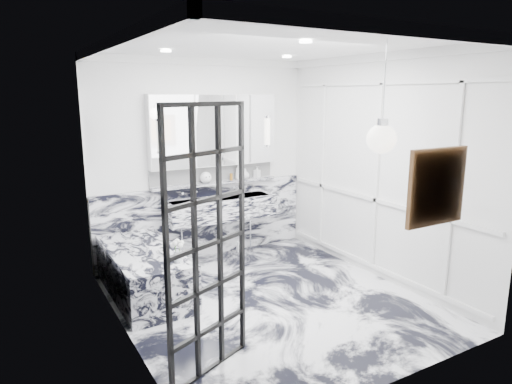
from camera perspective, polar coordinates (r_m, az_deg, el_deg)
floor at (r=5.37m, az=1.65°, el=-13.39°), size 3.60×3.60×0.00m
ceiling at (r=4.88m, az=1.86°, el=17.84°), size 3.60×3.60×0.00m
wall_back at (r=6.51m, az=-6.64°, el=3.96°), size 3.60×0.00×3.60m
wall_front at (r=3.57m, az=17.16°, el=-3.23°), size 3.60×0.00×3.60m
wall_left at (r=4.33m, az=-16.57°, el=-0.57°), size 0.00×3.60×3.60m
wall_right at (r=5.92m, az=15.04°, el=2.83°), size 0.00×3.60×3.60m
marble_clad_back at (r=6.67m, az=-6.37°, el=-3.52°), size 3.18×0.05×1.05m
marble_clad_left at (r=4.34m, az=-16.33°, el=-1.32°), size 0.02×3.56×2.68m
panel_molding at (r=5.93m, az=14.85°, el=1.86°), size 0.03×3.40×2.30m
soap_bottle_a at (r=6.68m, az=-2.23°, el=2.56°), size 0.12×0.12×0.23m
soap_bottle_b at (r=6.84m, az=0.13°, el=2.53°), size 0.10×0.10×0.17m
soap_bottle_c at (r=6.74m, az=-1.37°, el=2.31°), size 0.14×0.14×0.15m
face_pot at (r=6.47m, az=-6.31°, el=1.81°), size 0.17×0.17×0.17m
amber_bottle at (r=6.64m, az=-3.12°, el=1.91°), size 0.04×0.04×0.10m
flower_vase at (r=5.02m, az=-9.75°, el=-7.89°), size 0.09×0.09×0.12m
crittall_door at (r=3.73m, az=-6.04°, el=-6.57°), size 0.83×0.38×2.24m
artwork at (r=3.91m, az=21.67°, el=0.62°), size 0.52×0.05×0.52m
pendant_light at (r=3.96m, az=15.42°, el=6.41°), size 0.25×0.25×0.25m
trough_sink at (r=6.48m, az=-4.41°, el=-2.06°), size 1.60×0.45×0.30m
ledge at (r=6.56m, az=-5.09°, el=1.13°), size 1.90×0.14×0.04m
subway_tile at (r=6.59m, az=-5.34°, el=2.37°), size 1.90×0.03×0.23m
mirror_cabinet at (r=6.46m, az=-5.23°, el=7.68°), size 1.90×0.16×1.00m
sconce_left at (r=6.08m, az=-11.92°, el=6.82°), size 0.07×0.07×0.40m
sconce_right at (r=6.77m, az=1.48°, el=7.58°), size 0.07×0.07×0.40m
bathtub at (r=5.59m, az=-13.81°, el=-9.65°), size 0.75×1.65×0.55m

